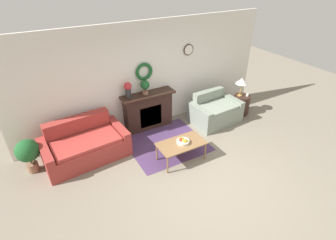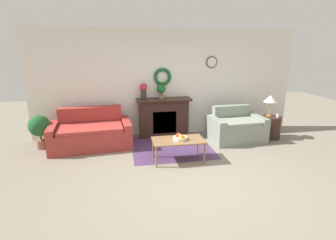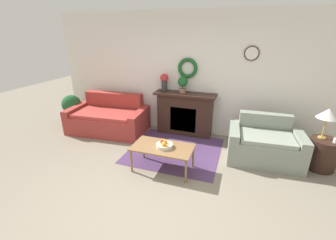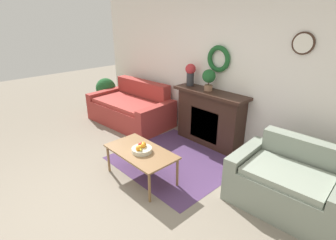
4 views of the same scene
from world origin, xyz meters
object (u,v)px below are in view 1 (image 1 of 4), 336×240
Objects in this scene: couch_left at (85,145)px; table_lamp at (242,81)px; vase_on_mantel_left at (128,89)px; mug at (247,95)px; fireplace at (148,110)px; loveseat_right at (215,111)px; fruit_bowl at (183,141)px; potted_plant_floor_by_couch at (28,152)px; coffee_table at (181,145)px; side_table_by_loveseat at (241,105)px; potted_plant_on_mantel at (145,86)px.

table_lamp is at bearing -6.76° from couch_left.
mug is at bearing -12.56° from vase_on_mantel_left.
table_lamp is 3.16m from vase_on_mantel_left.
loveseat_right is (1.71, -0.62, -0.20)m from fireplace.
loveseat_right is 1.91m from fruit_bowl.
couch_left is at bearing 147.95° from fruit_bowl.
loveseat_right is 4.61m from potted_plant_floor_by_couch.
fruit_bowl reaches higher than coffee_table.
mug is at bearing -8.31° from couch_left.
side_table_by_loveseat is 1.04× the size of table_lamp.
fireplace is at bearing 7.34° from potted_plant_floor_by_couch.
side_table_by_loveseat is 0.35m from mug.
table_lamp is 1.47× the size of potted_plant_on_mantel.
couch_left is at bearing 176.34° from mug.
fruit_bowl is 0.36× the size of potted_plant_floor_by_couch.
table_lamp is at bearing 141.84° from mug.
mug reaches higher than side_table_by_loveseat.
coffee_table is at bearing -37.02° from couch_left.
vase_on_mantel_left is (1.28, 0.44, 0.91)m from couch_left.
side_table_by_loveseat is 1.53× the size of potted_plant_on_mantel.
potted_plant_floor_by_couch is (-5.54, 0.27, 0.22)m from side_table_by_loveseat.
table_lamp is 2.72m from potted_plant_on_mantel.
mug is (2.69, 0.87, 0.10)m from fruit_bowl.
coffee_table is 1.86× the size of side_table_by_loveseat.
potted_plant_floor_by_couch is at bearing 177.72° from table_lamp.
fruit_bowl is at bearing -10.82° from coffee_table.
vase_on_mantel_left reaches higher than couch_left.
potted_plant_on_mantel is at bearing -2.62° from vase_on_mantel_left.
mug is at bearing -14.63° from fireplace.
table_lamp is (2.52, 0.99, 0.50)m from fruit_bowl.
side_table_by_loveseat is (2.61, 0.94, -0.13)m from coffee_table.
loveseat_right reaches higher than mug.
couch_left is 1.98m from potted_plant_on_mantel.
table_lamp reaches higher than fruit_bowl.
coffee_table is at bearing -162.45° from mug.
loveseat_right is 1.12m from table_lamp.
couch_left is at bearing 147.63° from coffee_table.
couch_left is 2.42× the size of potted_plant_floor_by_couch.
loveseat_right is 16.05× the size of mug.
couch_left is 5.14× the size of potted_plant_on_mantel.
mug is at bearing -14.05° from potted_plant_on_mantel.
vase_on_mantel_left is at bearing 14.19° from couch_left.
table_lamp reaches higher than loveseat_right.
table_lamp is 0.69× the size of potted_plant_floor_by_couch.
fruit_bowl is at bearing -159.83° from side_table_by_loveseat.
side_table_by_loveseat is 2.93m from potted_plant_on_mantel.
mug is at bearing -9.07° from loveseat_right.
fireplace is at bearing 165.37° from mug.
mug is (4.53, -0.29, 0.29)m from couch_left.
loveseat_right is at bearing -7.85° from couch_left.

